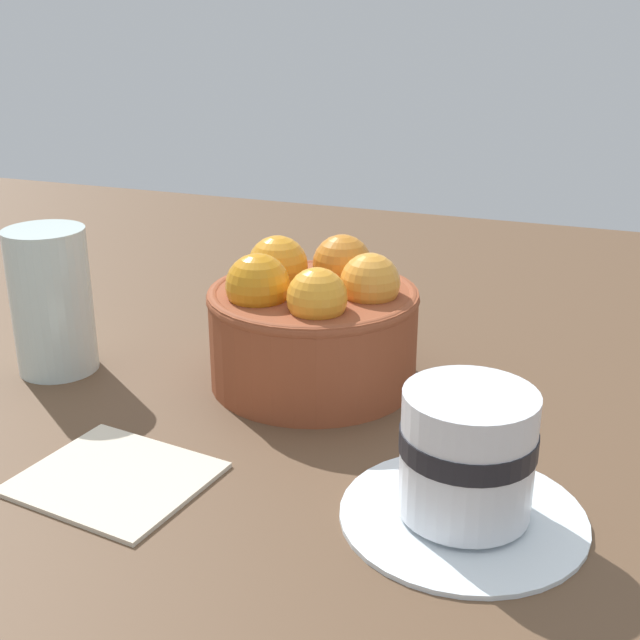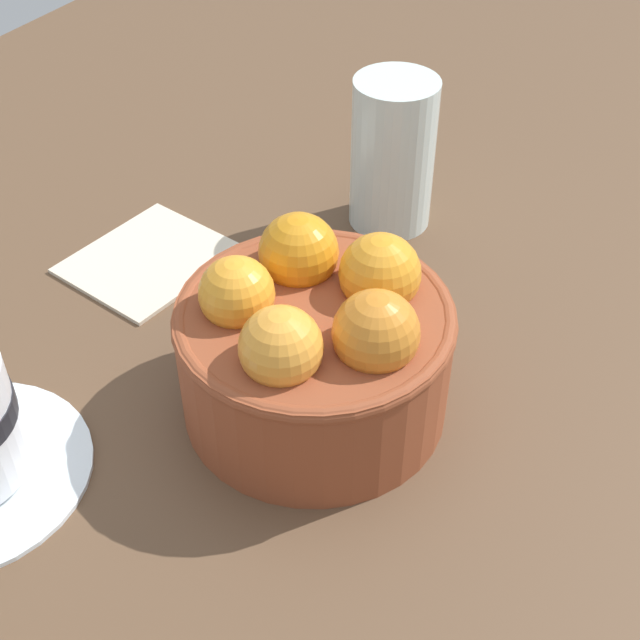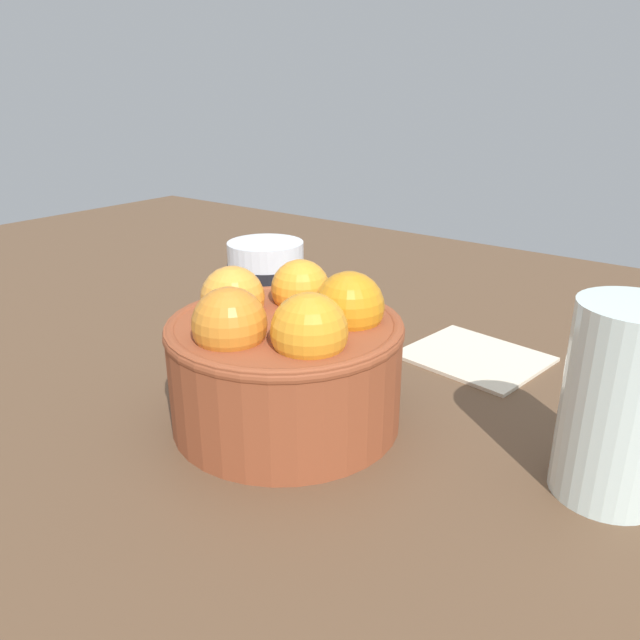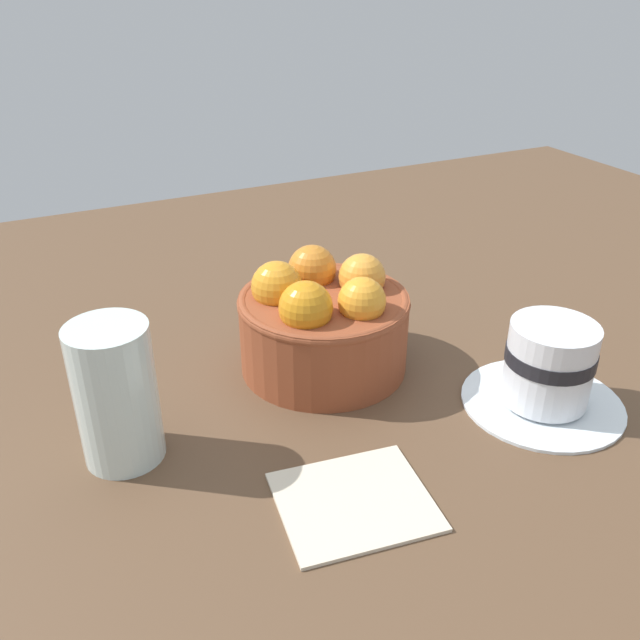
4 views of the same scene
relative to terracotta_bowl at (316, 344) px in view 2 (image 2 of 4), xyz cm
name	(u,v)px [view 2 (image 2 of 4)]	position (x,y,z in cm)	size (l,w,h in cm)	color
ground_plane	(315,425)	(0.05, -0.03, -6.74)	(158.19, 111.91, 3.83)	brown
terracotta_bowl	(316,344)	(0.00, 0.00, 0.00)	(15.74, 15.74, 10.55)	brown
water_glass	(393,154)	(-19.58, -4.98, 0.85)	(6.13, 6.13, 11.36)	silver
folded_napkin	(149,258)	(-6.09, -17.49, -4.53)	(10.70, 9.33, 0.60)	beige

